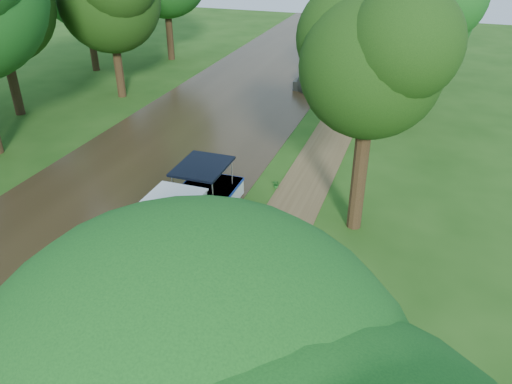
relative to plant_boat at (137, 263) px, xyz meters
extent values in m
plane|color=#1E4912|center=(2.25, 2.79, -0.85)|extent=(100.00, 100.00, 0.00)
cube|color=black|center=(-3.75, 2.79, -0.84)|extent=(10.00, 100.00, 0.02)
cube|color=brown|center=(3.45, 2.79, -0.84)|extent=(2.20, 100.00, 0.03)
cube|color=white|center=(0.00, 0.85, -0.46)|extent=(2.20, 12.00, 0.75)
cube|color=#102A99|center=(0.00, 0.85, -0.14)|extent=(2.24, 12.04, 0.12)
cube|color=white|center=(0.00, 0.05, 0.44)|extent=(1.80, 7.00, 1.05)
cube|color=white|center=(0.00, 0.05, 1.00)|extent=(1.90, 7.10, 0.06)
cube|color=black|center=(0.91, 0.05, 0.52)|extent=(0.03, 6.40, 0.38)
cube|color=black|center=(-0.91, 0.05, 0.52)|extent=(0.03, 6.40, 0.38)
cube|color=black|center=(0.00, 5.15, 1.07)|extent=(1.90, 2.40, 0.10)
cube|color=white|center=(1.15, -4.55, 0.22)|extent=(0.04, 0.45, 0.55)
imported|color=#134A16|center=(-0.63, -2.09, 1.21)|extent=(0.16, 0.21, 0.37)
imported|color=#134A16|center=(0.63, -0.93, 1.22)|extent=(0.28, 0.28, 0.39)
cylinder|color=black|center=(6.05, 5.79, 1.42)|extent=(0.56, 0.56, 4.55)
sphere|color=#14320C|center=(6.05, 5.79, 5.38)|extent=(4.80, 4.80, 4.80)
sphere|color=#14320C|center=(7.01, 5.07, 6.34)|extent=(3.60, 3.60, 3.60)
sphere|color=#14320C|center=(5.21, 6.63, 6.10)|extent=(3.84, 3.84, 3.84)
cylinder|color=black|center=(6.75, 17.79, 1.07)|extent=(0.56, 0.56, 3.85)
sphere|color=#134A16|center=(6.75, 17.79, 5.10)|extent=(6.00, 6.00, 6.00)
cylinder|color=black|center=(6.25, 28.79, 1.25)|extent=(0.56, 0.56, 4.20)
cylinder|color=black|center=(-11.25, 16.79, 1.07)|extent=(0.56, 0.56, 3.85)
sphere|color=#14320C|center=(-11.25, 16.79, 5.17)|extent=(6.20, 6.20, 6.20)
cylinder|color=black|center=(-12.75, 26.79, 1.34)|extent=(0.56, 0.56, 4.38)
cylinder|color=black|center=(-15.25, 11.79, 1.16)|extent=(0.56, 0.56, 4.02)
cylinder|color=black|center=(-16.75, 21.79, 1.25)|extent=(0.56, 0.56, 4.20)
cube|color=black|center=(0.45, 24.75, -0.51)|extent=(2.40, 6.53, 0.64)
cube|color=black|center=(0.45, 24.22, 0.18)|extent=(1.82, 3.83, 0.75)
cube|color=#B00C2C|center=(3.23, -2.42, -0.81)|extent=(0.64, 0.59, 0.03)
cube|color=#B00C2C|center=(3.23, -2.54, -0.35)|extent=(0.63, 0.43, 0.93)
cube|color=#B00C2C|center=(3.23, -2.31, -0.35)|extent=(0.63, 0.43, 0.93)
cube|color=white|center=(3.23, -2.57, -0.30)|extent=(0.48, 0.31, 0.65)
imported|color=#C8526A|center=(2.75, 24.58, 0.10)|extent=(0.79, 0.67, 1.84)
imported|color=black|center=(4.13, 23.38, 0.13)|extent=(1.14, 1.04, 1.90)
imported|color=#1D621E|center=(2.30, 7.79, -0.67)|extent=(0.42, 0.39, 0.37)
camera|label=1|loc=(7.78, -10.92, 9.71)|focal=35.00mm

